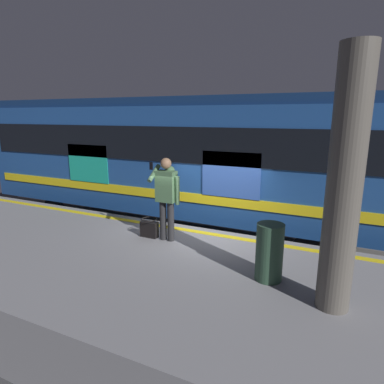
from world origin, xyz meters
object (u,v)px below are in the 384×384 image
Objects in this scene: train_carriage at (176,154)px; station_column at (344,186)px; handbag at (149,228)px; trash_bin at (269,252)px; passenger at (167,193)px.

station_column is (-4.66, 4.32, 0.29)m from train_carriage.
train_carriage reaches higher than handbag.
handbag is 0.12× the size of station_column.
train_carriage reaches higher than trash_bin.
handbag is at bearing -16.07° from trash_bin.
station_column reaches higher than handbag.
train_carriage is 6.36m from station_column.
station_column is (-3.66, 1.17, 1.49)m from handbag.
train_carriage is at bearing -72.32° from handbag.
train_carriage is 3.73× the size of station_column.
train_carriage is 7.33× the size of passenger.
handbag is (-1.00, 3.15, -1.20)m from train_carriage.
passenger is 4.25× the size of handbag.
passenger is 0.51× the size of station_column.
train_carriage is at bearing -46.65° from trash_bin.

